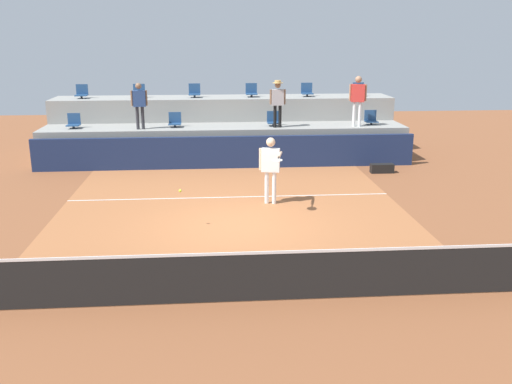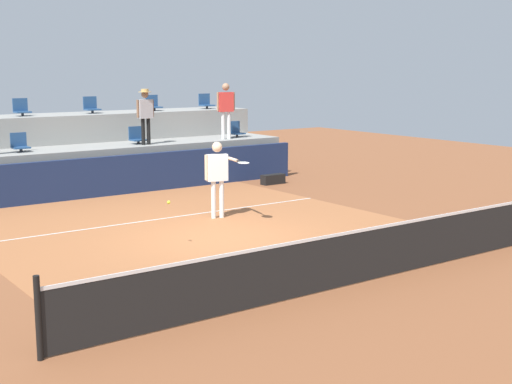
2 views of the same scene
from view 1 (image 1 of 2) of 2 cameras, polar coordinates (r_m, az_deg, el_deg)
The scene contains 23 objects.
ground_plane at distance 13.43m, azimuth -2.29°, elevation -3.43°, with size 40.00×40.00×0.00m, color brown.
court_inner_paint at distance 14.38m, azimuth -2.45°, elevation -2.11°, with size 9.00×10.00×0.01m, color #A36038.
court_service_line at distance 15.72m, azimuth -2.65°, elevation -0.53°, with size 9.00×0.06×0.00m, color silver.
tennis_net at distance 9.53m, azimuth -1.33°, elevation -8.50°, with size 10.48×0.08×1.07m.
sponsor_backboard at distance 19.08m, azimuth -3.04°, elevation 4.07°, with size 13.00×0.16×1.10m, color navy.
seating_tier_lower at distance 20.34m, azimuth -3.15°, elevation 5.02°, with size 13.00×1.80×1.25m, color gray.
seating_tier_upper at distance 22.04m, azimuth -3.29°, elevation 6.98°, with size 13.00×1.80×2.10m, color gray.
stadium_chair_lower_far_left at distance 20.70m, azimuth -18.16°, elevation 6.81°, with size 0.44×0.40×0.52m.
stadium_chair_lower_left at distance 20.17m, azimuth -8.30°, elevation 7.21°, with size 0.44×0.40×0.52m.
stadium_chair_lower_right at distance 20.25m, azimuth 1.77°, elevation 7.40°, with size 0.44×0.40×0.52m.
stadium_chair_lower_far_right at distance 20.95m, azimuth 11.67°, elevation 7.36°, with size 0.44×0.40×0.52m.
stadium_chair_upper_far_left at distance 22.35m, azimuth -17.41°, elevation 9.68°, with size 0.44×0.40×0.52m.
stadium_chair_upper_left at distance 21.98m, azimuth -11.89°, elevation 9.97°, with size 0.44×0.40×0.52m.
stadium_chair_upper_mid_left at distance 21.82m, azimuth -6.31°, elevation 10.17°, with size 0.44×0.40×0.52m.
stadium_chair_upper_mid_right at distance 21.87m, azimuth -0.47°, elevation 10.27°, with size 0.44×0.40×0.52m.
stadium_chair_upper_right at distance 22.13m, azimuth 5.23°, elevation 10.27°, with size 0.44×0.40×0.52m.
stadium_chair_upper_far_right at distance 22.56m, azimuth 10.45°, elevation 10.19°, with size 0.44×0.40×0.52m.
tennis_player at distance 14.82m, azimuth 1.52°, elevation 2.94°, with size 0.62×1.31×1.81m.
spectator_in_white at distance 19.81m, azimuth -11.86°, elevation 9.02°, with size 0.57×0.24×1.59m.
spectator_with_hat at distance 19.78m, azimuth 2.23°, elevation 9.48°, with size 0.56×0.39×1.65m.
spectator_leaning_on_rail at distance 20.31m, azimuth 10.37°, elevation 9.65°, with size 0.62×0.28×1.78m.
tennis_ball at distance 13.08m, azimuth -7.77°, elevation 0.12°, with size 0.07×0.07×0.07m.
equipment_bag at distance 18.95m, azimuth 12.77°, elevation 2.38°, with size 0.76×0.28×0.30m, color black.
Camera 1 is at (-0.47, -12.68, 4.42)m, focal length 39.09 mm.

